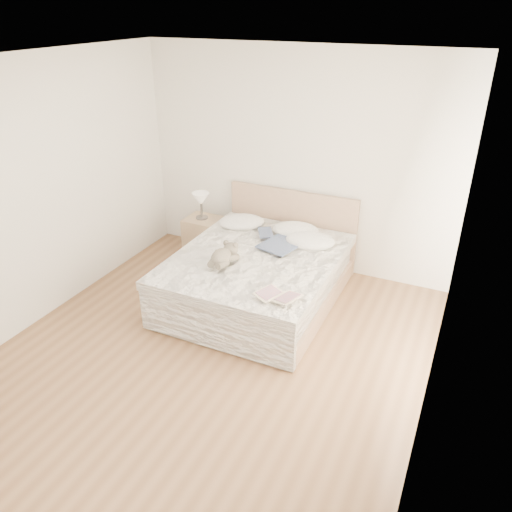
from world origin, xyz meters
name	(u,v)px	position (x,y,z in m)	size (l,w,h in m)	color
floor	(209,356)	(0.00, 0.00, 0.00)	(4.00, 4.50, 0.00)	brown
ceiling	(193,63)	(0.00, 0.00, 2.70)	(4.00, 4.50, 0.00)	white
wall_back	(296,162)	(0.00, 2.25, 1.35)	(4.00, 0.02, 2.70)	white
wall_left	(31,196)	(-2.00, 0.00, 1.35)	(0.02, 4.50, 2.70)	white
wall_right	(447,280)	(2.00, 0.00, 1.35)	(0.02, 4.50, 2.70)	white
window	(452,250)	(1.99, 0.30, 1.45)	(0.02, 1.30, 1.10)	white
bed	(260,275)	(0.00, 1.19, 0.31)	(1.72, 2.14, 1.00)	tan
nightstand	(204,238)	(-1.11, 1.84, 0.28)	(0.45, 0.40, 0.56)	tan
table_lamp	(201,200)	(-1.13, 1.84, 0.81)	(0.24, 0.24, 0.35)	#47413E
pillow_left	(242,222)	(-0.52, 1.78, 0.64)	(0.56, 0.39, 0.17)	white
pillow_middle	(296,230)	(0.18, 1.84, 0.64)	(0.56, 0.39, 0.17)	white
pillow_right	(310,241)	(0.44, 1.63, 0.64)	(0.57, 0.40, 0.17)	white
blouse	(283,243)	(0.17, 1.46, 0.63)	(0.60, 0.64, 0.02)	#333F5F
photo_book	(242,223)	(-0.51, 1.79, 0.63)	(0.31, 0.21, 0.02)	white
childrens_book	(278,296)	(0.57, 0.37, 0.63)	(0.39, 0.26, 0.03)	beige
teddy_bear	(221,263)	(-0.22, 0.70, 0.65)	(0.26, 0.36, 0.19)	#61594C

